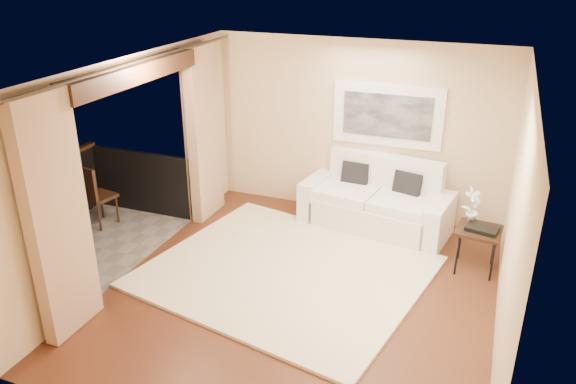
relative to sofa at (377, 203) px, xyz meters
The scene contains 18 objects.
floor 2.18m from the sofa, 102.15° to the right, with size 5.00×5.00×0.00m, color #572C19.
room_shell 3.96m from the sofa, 140.91° to the right, with size 5.00×6.40×5.00m.
balcony 4.31m from the sofa, 150.83° to the right, with size 1.81×2.60×1.17m.
curtains 3.45m from the sofa, 140.69° to the right, with size 0.16×4.80×2.64m.
artwork 1.30m from the sofa, 91.78° to the left, with size 1.62×0.07×0.92m.
rug 1.97m from the sofa, 113.70° to the right, with size 3.33×2.90×0.04m, color #F5EAC5.
sofa is the anchor object (origin of this frame).
side_table 1.69m from the sofa, 28.56° to the right, with size 0.60×0.60×0.59m.
tray 1.75m from the sofa, 28.58° to the right, with size 0.38×0.28×0.05m, color black.
orchid 1.57m from the sofa, 25.13° to the right, with size 0.25×0.17×0.48m, color white.
bistro_table 4.91m from the sofa, 147.96° to the right, with size 0.81×0.81×0.77m.
balcony_chair_far 4.24m from the sofa, 158.42° to the right, with size 0.50×0.50×0.98m.
balcony_chair_near 4.56m from the sofa, 138.87° to the right, with size 0.49×0.50×0.99m.
ice_bucket 5.03m from the sofa, 150.10° to the right, with size 0.18×0.18×0.20m, color silver.
candle 4.79m from the sofa, 148.44° to the right, with size 0.06×0.06×0.07m, color red.
vase 5.06m from the sofa, 146.55° to the right, with size 0.04×0.04×0.18m, color silver.
glass_a 4.91m from the sofa, 146.12° to the right, with size 0.06×0.06×0.12m, color silver.
glass_b 4.81m from the sofa, 147.18° to the right, with size 0.06×0.06×0.12m, color white.
Camera 1 is at (1.94, -5.51, 3.85)m, focal length 35.00 mm.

